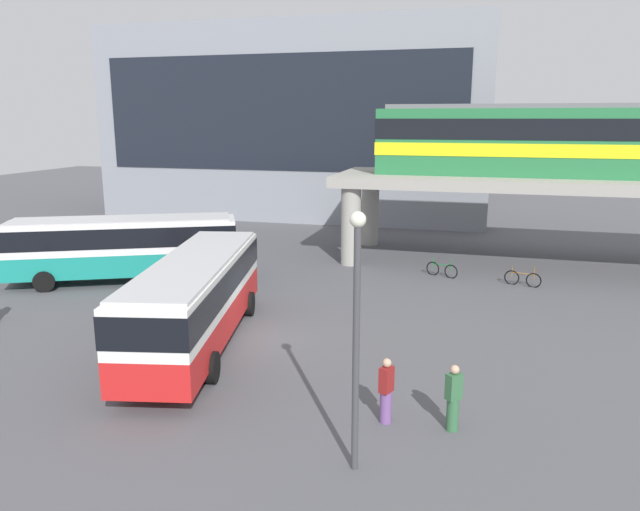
% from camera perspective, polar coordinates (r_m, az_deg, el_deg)
% --- Properties ---
extents(ground_plane, '(120.00, 120.00, 0.00)m').
position_cam_1_polar(ground_plane, '(32.00, 0.56, -1.74)').
color(ground_plane, '#515156').
extents(station_building, '(31.39, 13.64, 15.30)m').
position_cam_1_polar(station_building, '(53.43, -1.53, 12.38)').
color(station_building, gray).
rests_on(station_building, ground_plane).
extents(elevated_platform, '(27.56, 7.28, 4.93)m').
position_cam_1_polar(elevated_platform, '(35.84, 24.15, 5.65)').
color(elevated_platform, '#9E9B93').
rests_on(elevated_platform, ground_plane).
extents(train, '(24.34, 2.96, 3.84)m').
position_cam_1_polar(train, '(35.76, 25.48, 9.76)').
color(train, '#26723F').
rests_on(train, elevated_platform).
extents(bus_main, '(4.78, 11.33, 3.22)m').
position_cam_1_polar(bus_main, '(21.96, -11.53, -3.43)').
color(bus_main, red).
rests_on(bus_main, ground_plane).
extents(bus_secondary, '(11.05, 7.06, 3.22)m').
position_cam_1_polar(bus_secondary, '(31.60, -18.02, 1.14)').
color(bus_secondary, teal).
rests_on(bus_secondary, ground_plane).
extents(bicycle_green, '(1.67, 0.77, 1.04)m').
position_cam_1_polar(bicycle_green, '(32.02, 11.38, -1.32)').
color(bicycle_green, black).
rests_on(bicycle_green, ground_plane).
extents(bicycle_brown, '(1.74, 0.55, 1.04)m').
position_cam_1_polar(bicycle_brown, '(31.28, 18.50, -2.07)').
color(bicycle_brown, black).
rests_on(bicycle_brown, ground_plane).
extents(pedestrian_waiting_near_stop, '(0.39, 0.47, 1.83)m').
position_cam_1_polar(pedestrian_waiting_near_stop, '(16.70, 6.23, -12.66)').
color(pedestrian_waiting_near_stop, '#724C8C').
rests_on(pedestrian_waiting_near_stop, ground_plane).
extents(pedestrian_by_bike_rack, '(0.46, 0.47, 1.82)m').
position_cam_1_polar(pedestrian_by_bike_rack, '(16.60, 12.41, -13.08)').
color(pedestrian_by_bike_rack, '#33663F').
rests_on(pedestrian_by_bike_rack, ground_plane).
extents(lamp_post, '(0.36, 0.36, 6.09)m').
position_cam_1_polar(lamp_post, '(13.54, 3.44, -6.26)').
color(lamp_post, '#3F3F44').
rests_on(lamp_post, ground_plane).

